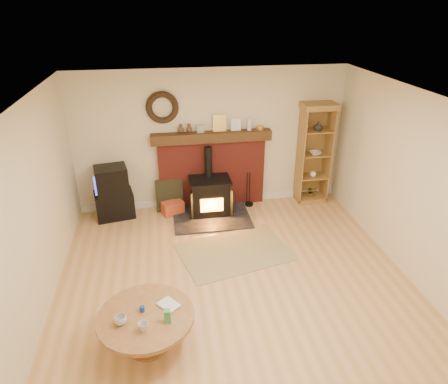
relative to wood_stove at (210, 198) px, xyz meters
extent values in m
plane|color=tan|center=(0.09, -2.27, -0.34)|extent=(5.50, 5.50, 0.00)
cube|color=beige|center=(0.09, 0.48, 0.96)|extent=(5.00, 0.02, 2.60)
cube|color=beige|center=(-2.41, -2.27, 0.96)|extent=(0.02, 5.50, 2.60)
cube|color=beige|center=(2.59, -2.27, 0.96)|extent=(0.02, 5.50, 2.60)
cube|color=white|center=(0.09, -2.27, 2.26)|extent=(5.00, 5.50, 0.02)
cube|color=white|center=(0.09, 0.46, -0.28)|extent=(5.00, 0.04, 0.12)
torus|color=black|center=(-0.76, 0.42, 1.61)|extent=(0.57, 0.11, 0.57)
cube|color=maroon|center=(0.09, 0.40, 0.31)|extent=(2.00, 0.15, 1.30)
cube|color=#322110|center=(0.09, 0.37, 1.05)|extent=(2.20, 0.22, 0.18)
cube|color=#999999|center=(-0.11, 0.38, 1.21)|extent=(0.13, 0.05, 0.14)
cube|color=gold|center=(0.24, 0.40, 1.29)|extent=(0.24, 0.06, 0.30)
cube|color=white|center=(0.54, 0.40, 1.25)|extent=(0.18, 0.05, 0.22)
cylinder|color=white|center=(0.79, 0.38, 1.25)|extent=(0.08, 0.08, 0.22)
cylinder|color=gold|center=(0.99, 0.38, 1.18)|extent=(0.14, 0.14, 0.07)
cube|color=black|center=(0.00, -0.17, -0.32)|extent=(1.40, 1.00, 0.03)
cube|color=black|center=(0.00, 0.03, 0.01)|extent=(0.68, 0.49, 0.63)
cube|color=black|center=(0.00, 0.03, 0.34)|extent=(0.75, 0.53, 0.04)
cylinder|color=black|center=(0.00, 0.18, 0.64)|extent=(0.14, 0.14, 0.56)
cube|color=orange|center=(0.00, -0.22, -0.04)|extent=(0.41, 0.02, 0.25)
cube|color=black|center=(-0.31, -0.16, -0.02)|extent=(0.16, 0.22, 0.51)
cube|color=black|center=(0.31, -0.16, -0.02)|extent=(0.16, 0.22, 0.51)
cube|color=olive|center=(0.22, -1.30, -0.33)|extent=(1.91, 1.53, 0.01)
cube|color=black|center=(-1.75, 0.20, -0.09)|extent=(0.75, 0.58, 0.49)
cube|color=black|center=(-1.75, 0.20, 0.40)|extent=(0.63, 0.56, 0.49)
cube|color=#2A31C4|center=(-1.79, -0.04, 0.42)|extent=(0.44, 0.10, 0.35)
cube|color=olive|center=(2.04, 0.26, -0.29)|extent=(0.57, 0.41, 0.10)
cube|color=olive|center=(2.04, 0.46, 0.61)|extent=(0.57, 0.02, 1.81)
cube|color=olive|center=(1.77, 0.26, 0.61)|extent=(0.02, 0.41, 1.81)
cube|color=olive|center=(2.32, 0.26, 0.61)|extent=(0.02, 0.41, 1.81)
cube|color=olive|center=(2.04, 0.26, 1.57)|extent=(0.63, 0.45, 0.10)
cube|color=olive|center=(2.04, 0.26, 0.18)|extent=(0.53, 0.37, 0.02)
cube|color=olive|center=(2.04, 0.26, 0.64)|extent=(0.53, 0.37, 0.02)
cube|color=olive|center=(2.04, 0.26, 1.11)|extent=(0.53, 0.37, 0.02)
imported|color=white|center=(2.04, 0.21, 1.21)|extent=(0.17, 0.17, 0.18)
imported|color=white|center=(2.04, 0.21, 0.68)|extent=(0.22, 0.22, 0.05)
sphere|color=white|center=(2.04, 0.21, 0.25)|extent=(0.12, 0.12, 0.12)
imported|color=#41985F|center=(2.04, 0.21, -0.13)|extent=(0.20, 0.17, 0.22)
cube|color=#C16E11|center=(-0.70, 0.13, -0.22)|extent=(0.45, 0.36, 0.24)
cube|color=black|center=(-0.74, 0.28, -0.03)|extent=(0.51, 0.14, 0.61)
cylinder|color=black|center=(0.79, 0.23, -0.32)|extent=(0.16, 0.16, 0.04)
cylinder|color=black|center=(0.74, 0.23, 0.01)|extent=(0.02, 0.02, 0.70)
cylinder|color=black|center=(0.79, 0.23, 0.01)|extent=(0.02, 0.02, 0.70)
cylinder|color=brown|center=(-1.12, -3.02, -0.32)|extent=(0.48, 0.48, 0.03)
cylinder|color=brown|center=(-1.12, -3.02, -0.12)|extent=(0.18, 0.18, 0.39)
cylinder|color=brown|center=(-1.12, -3.02, 0.10)|extent=(1.10, 1.10, 0.05)
imported|color=white|center=(-1.38, -3.11, 0.18)|extent=(0.14, 0.14, 0.11)
imported|color=white|center=(-1.14, -3.25, 0.18)|extent=(0.11, 0.11, 0.10)
imported|color=#4C331E|center=(-0.93, -2.97, 0.14)|extent=(0.18, 0.25, 0.02)
cylinder|color=navy|center=(-1.16, -2.95, 0.16)|extent=(0.06, 0.06, 0.07)
cube|color=#41985F|center=(-0.88, -3.16, 0.21)|extent=(0.07, 0.07, 0.16)
camera|label=1|loc=(-0.80, -6.53, 3.33)|focal=32.00mm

